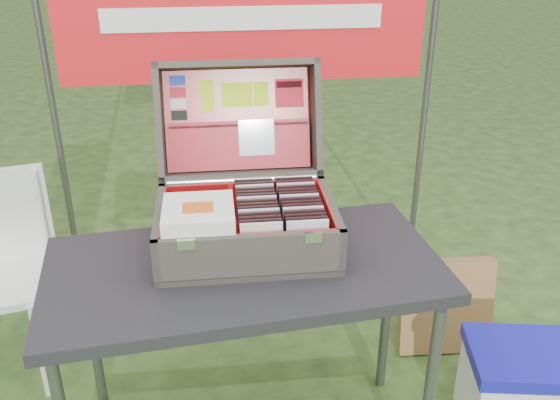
{
  "coord_description": "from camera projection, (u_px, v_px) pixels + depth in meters",
  "views": [
    {
      "loc": [
        -0.15,
        -1.64,
        1.77
      ],
      "look_at": [
        0.05,
        0.1,
        0.91
      ],
      "focal_mm": 40.0,
      "sensor_mm": 36.0,
      "label": 1
    }
  ],
  "objects": [
    {
      "name": "table",
      "position": [
        247.0,
        360.0,
        2.08
      ],
      "size": [
        1.27,
        0.73,
        0.76
      ],
      "primitive_type": null,
      "rotation": [
        0.0,
        0.0,
        0.11
      ],
      "color": "#29292C",
      "rests_on": "ground"
    },
    {
      "name": "table_top",
      "position": [
        244.0,
        269.0,
        1.92
      ],
      "size": [
        1.27,
        0.73,
        0.04
      ],
      "primitive_type": "cube",
      "rotation": [
        0.0,
        0.0,
        0.11
      ],
      "color": "#29292C",
      "rests_on": "ground"
    },
    {
      "name": "table_leg_bl",
      "position": [
        92.0,
        331.0,
        2.25
      ],
      "size": [
        0.04,
        0.04,
        0.72
      ],
      "primitive_type": "cylinder",
      "color": "#59595B",
      "rests_on": "ground"
    },
    {
      "name": "table_leg_br",
      "position": [
        386.0,
        311.0,
        2.36
      ],
      "size": [
        0.04,
        0.04,
        0.72
      ],
      "primitive_type": "cylinder",
      "color": "#59595B",
      "rests_on": "ground"
    },
    {
      "name": "suitcase",
      "position": [
        244.0,
        168.0,
        1.94
      ],
      "size": [
        0.56,
        0.56,
        0.51
      ],
      "primitive_type": null,
      "color": "#564F45",
      "rests_on": "table"
    },
    {
      "name": "suitcase_base_bottom",
      "position": [
        247.0,
        245.0,
        1.99
      ],
      "size": [
        0.56,
        0.4,
        0.02
      ],
      "primitive_type": "cube",
      "color": "#564F45",
      "rests_on": "table_top"
    },
    {
      "name": "suitcase_base_wall_front",
      "position": [
        251.0,
        259.0,
        1.8
      ],
      "size": [
        0.56,
        0.02,
        0.15
      ],
      "primitive_type": "cube",
      "color": "#564F45",
      "rests_on": "table_top"
    },
    {
      "name": "suitcase_base_wall_back",
      "position": [
        243.0,
        201.0,
        2.13
      ],
      "size": [
        0.56,
        0.02,
        0.15
      ],
      "primitive_type": "cube",
      "color": "#564F45",
      "rests_on": "table_top"
    },
    {
      "name": "suitcase_base_wall_left",
      "position": [
        160.0,
        232.0,
        1.94
      ],
      "size": [
        0.02,
        0.4,
        0.15
      ],
      "primitive_type": "cube",
      "color": "#564F45",
      "rests_on": "table_top"
    },
    {
      "name": "suitcase_base_wall_right",
      "position": [
        330.0,
        223.0,
        1.99
      ],
      "size": [
        0.02,
        0.4,
        0.15
      ],
      "primitive_type": "cube",
      "color": "#564F45",
      "rests_on": "table_top"
    },
    {
      "name": "suitcase_liner_floor",
      "position": [
        247.0,
        241.0,
        1.99
      ],
      "size": [
        0.52,
        0.36,
        0.01
      ],
      "primitive_type": "cube",
      "color": "red",
      "rests_on": "suitcase_base_bottom"
    },
    {
      "name": "suitcase_latch_left",
      "position": [
        186.0,
        244.0,
        1.74
      ],
      "size": [
        0.05,
        0.01,
        0.03
      ],
      "primitive_type": "cube",
      "color": "silver",
      "rests_on": "suitcase_base_wall_front"
    },
    {
      "name": "suitcase_latch_right",
      "position": [
        313.0,
        237.0,
        1.78
      ],
      "size": [
        0.05,
        0.01,
        0.03
      ],
      "primitive_type": "cube",
      "color": "silver",
      "rests_on": "suitcase_base_wall_front"
    },
    {
      "name": "suitcase_hinge",
      "position": [
        242.0,
        180.0,
        2.11
      ],
      "size": [
        0.5,
        0.02,
        0.02
      ],
      "primitive_type": "cylinder",
      "rotation": [
        0.0,
        1.57,
        0.0
      ],
      "color": "silver",
      "rests_on": "suitcase_base_wall_back"
    },
    {
      "name": "suitcase_lid_back",
      "position": [
        238.0,
        120.0,
        2.22
      ],
      "size": [
        0.56,
        0.14,
        0.39
      ],
      "primitive_type": "cube",
      "rotation": [
        -1.89,
        0.0,
        0.0
      ],
      "color": "#564F45",
      "rests_on": "suitcase_base_wall_back"
    },
    {
      "name": "suitcase_lid_rim_far",
      "position": [
        236.0,
        64.0,
        2.13
      ],
      "size": [
        0.56,
        0.15,
        0.07
      ],
      "primitive_type": "cube",
      "rotation": [
        -1.89,
        0.0,
        0.0
      ],
      "color": "#564F45",
      "rests_on": "suitcase_lid_back"
    },
    {
      "name": "suitcase_lid_rim_near",
      "position": [
        241.0,
        174.0,
        2.18
      ],
      "size": [
        0.56,
        0.15,
        0.07
      ],
      "primitive_type": "cube",
      "rotation": [
        -1.89,
        0.0,
        0.0
      ],
      "color": "#564F45",
      "rests_on": "suitcase_lid_back"
    },
    {
      "name": "suitcase_lid_rim_left",
      "position": [
        160.0,
        123.0,
        2.13
      ],
      "size": [
        0.02,
        0.27,
        0.43
      ],
      "primitive_type": "cube",
      "rotation": [
        -1.89,
        0.0,
        0.0
      ],
      "color": "#564F45",
      "rests_on": "suitcase_lid_back"
    },
    {
      "name": "suitcase_lid_rim_right",
      "position": [
        315.0,
        117.0,
        2.18
      ],
      "size": [
        0.02,
        0.27,
        0.43
      ],
      "primitive_type": "cube",
      "rotation": [
        -1.89,
        0.0,
        0.0
      ],
      "color": "#564F45",
      "rests_on": "suitcase_lid_back"
    },
    {
      "name": "suitcase_lid_liner",
      "position": [
        238.0,
        120.0,
        2.2
      ],
      "size": [
        0.51,
        0.11,
        0.34
      ],
      "primitive_type": "cube",
      "rotation": [
        -1.89,
        0.0,
        0.0
      ],
      "color": "red",
      "rests_on": "suitcase_lid_back"
    },
    {
      "name": "suitcase_liner_wall_front",
      "position": [
        250.0,
        253.0,
        1.8
      ],
      "size": [
        0.52,
        0.01,
        0.13
      ],
      "primitive_type": "cube",
      "color": "red",
      "rests_on": "suitcase_base_bottom"
    },
    {
      "name": "suitcase_liner_wall_back",
      "position": [
        243.0,
        200.0,
        2.12
      ],
      "size": [
        0.52,
        0.01,
        0.13
      ],
      "primitive_type": "cube",
      "color": "red",
      "rests_on": "suitcase_base_bottom"
    },
    {
      "name": "suitcase_liner_wall_left",
      "position": [
        164.0,
        229.0,
        1.93
      ],
      "size": [
        0.01,
        0.36,
        0.13
      ],
      "primitive_type": "cube",
      "color": "red",
      "rests_on": "suitcase_base_bottom"
    },
    {
      "name": "suitcase_liner_wall_right",
      "position": [
        326.0,
        220.0,
        1.99
      ],
      "size": [
        0.01,
        0.36,
        0.13
      ],
      "primitive_type": "cube",
      "color": "red",
      "rests_on": "suitcase_base_bottom"
    },
    {
      "name": "suitcase_lid_pocket",
      "position": [
        240.0,
        146.0,
        2.2
      ],
      "size": [
        0.5,
        0.08,
        0.16
      ],
      "primitive_type": "cube",
      "rotation": [
        -1.89,
        0.0,
        0.0
      ],
      "color": "#93030B",
      "rests_on": "suitcase_lid_liner"
    },
    {
      "name": "suitcase_pocket_edge",
      "position": [
        239.0,
        124.0,
        2.18
      ],
      "size": [
        0.49,
        0.03,
        0.03
      ],
      "primitive_type": "cube",
      "rotation": [
        -1.89,
        0.0,
        0.0
      ],
      "color": "#93030B",
      "rests_on": "suitcase_lid_pocket"
    },
    {
      "name": "suitcase_pocket_cd",
      "position": [
        256.0,
        138.0,
        2.18
      ],
      "size": [
        0.13,
        0.05,
        0.12
      ],
      "primitive_type": "cube",
      "rotation": [
        -1.89,
        0.0,
        0.0
      ],
      "color": "silver",
      "rests_on": "suitcase_lid_pocket"
    },
    {
      "name": "lid_sticker_cc_a",
      "position": [
        177.0,
        81.0,
        2.16
      ],
      "size": [
        0.06,
        0.01,
        0.03
      ],
      "primitive_type": "cube",
      "rotation": [
        -1.89,
        0.0,
        0.0
      ],
      "color": "#1933B2",
      "rests_on": "suitcase_lid_liner"
    },
    {
      "name": "lid_sticker_cc_b",
      "position": [
        178.0,
        92.0,
        2.16
      ],
      "size": [
        0.06,
        0.01,
        0.03
      ],
      "primitive_type": "cube",
      "rotation": [
        -1.89,
        0.0,
        0.0
      ],
      "color": "red",
      "rests_on": "suitcase_lid_liner"
    },
    {
      "name": "lid_sticker_cc_c",
      "position": [
        179.0,
        104.0,
        2.17
      ],
      "size": [
        0.06,
        0.01,
        0.03
      ],
      "primitive_type": "cube",
      "rotation": [
        -1.89,
        0.0,
        0.0
      ],
      "color": "white",
      "rests_on": "suitcase_lid_liner"
    },
    {
      "name": "lid_sticker_cc_d",
      "position": [
        179.0,
        115.0,
        2.18
      ],
      "size": [
        0.06,
        0.01,
        0.03
      ],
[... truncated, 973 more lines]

